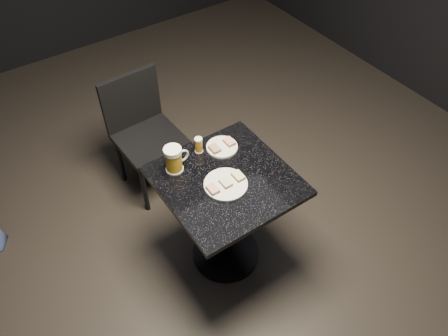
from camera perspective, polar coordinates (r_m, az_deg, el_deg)
The scene contains 9 objects.
floor at distance 2.98m, azimuth 0.22°, elevation -11.14°, with size 6.00×6.00×0.00m, color black.
plate_large at distance 2.34m, azimuth 0.22°, elevation -2.16°, with size 0.24×0.24×0.01m, color white.
plate_small at distance 2.54m, azimuth -0.26°, elevation 2.74°, with size 0.18×0.18×0.01m, color white.
table at distance 2.56m, azimuth 0.25°, elevation -5.07°, with size 0.70×0.70×0.75m.
beer_mug at distance 2.38m, azimuth -6.54°, elevation 1.16°, with size 0.15×0.10×0.16m.
beer_tumbler at distance 2.50m, azimuth -3.33°, elevation 3.01°, with size 0.05×0.05×0.10m.
chair at distance 3.10m, azimuth -10.49°, elevation 5.06°, with size 0.44×0.44×0.88m.
canapes_on_plate_large at distance 2.33m, azimuth 0.23°, elevation -1.89°, with size 0.22×0.07×0.02m.
canapes_on_plate_small at distance 2.53m, azimuth -0.26°, elevation 3.01°, with size 0.15×0.07×0.02m.
Camera 1 is at (-0.90, -1.30, 2.52)m, focal length 35.00 mm.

